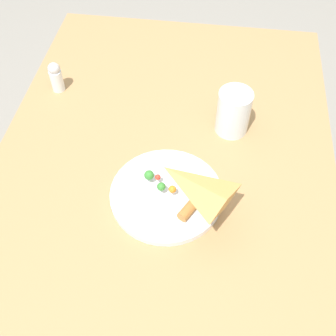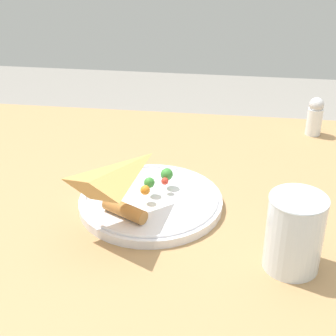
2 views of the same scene
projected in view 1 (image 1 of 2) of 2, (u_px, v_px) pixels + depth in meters
The scene contains 5 objects.
ground_plane at pixel (164, 290), 1.60m from camera, with size 6.00×6.00×0.00m, color gray.
dining_table at pixel (162, 192), 1.09m from camera, with size 1.24×0.83×0.75m.
plate_pizza at pixel (166, 193), 0.95m from camera, with size 0.25×0.25×0.05m.
milk_glass at pixel (233, 113), 1.05m from camera, with size 0.08×0.08×0.12m.
salt_shaker at pixel (56, 77), 1.15m from camera, with size 0.03×0.03×0.09m.
Camera 1 is at (-0.62, -0.10, 1.54)m, focal length 45.00 mm.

